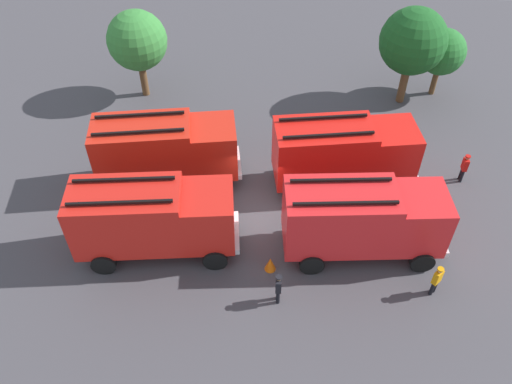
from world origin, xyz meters
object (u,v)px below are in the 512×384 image
fire_truck_0 (153,217)px  tree_2 (442,52)px  fire_truck_1 (363,218)px  fire_truck_2 (165,149)px  firefighter_0 (278,287)px  fire_truck_3 (344,152)px  tree_0 (137,41)px  traffic_cone_1 (270,264)px  firefighter_1 (412,143)px  tree_1 (413,42)px  traffic_cone_0 (171,135)px  firefighter_2 (464,167)px  firefighter_3 (437,280)px

fire_truck_0 → tree_2: 20.35m
fire_truck_1 → fire_truck_2: same height
firefighter_0 → tree_2: (9.57, 16.15, 1.98)m
fire_truck_0 → firefighter_0: size_ratio=4.40×
fire_truck_1 → firefighter_0: fire_truck_1 is taller
fire_truck_3 → tree_0: tree_0 is taller
traffic_cone_1 → firefighter_1: bearing=47.4°
tree_1 → traffic_cone_0: 14.96m
tree_1 → fire_truck_2: bearing=-148.9°
tree_0 → tree_2: bearing=3.0°
fire_truck_0 → tree_1: size_ratio=1.23×
fire_truck_0 → fire_truck_2: same height
fire_truck_0 → firefighter_2: size_ratio=4.41×
firefighter_2 → firefighter_0: bearing=41.6°
fire_truck_2 → firefighter_0: 9.37m
traffic_cone_0 → firefighter_0: bearing=-59.4°
fire_truck_0 → firefighter_0: (5.57, -2.58, -1.21)m
fire_truck_0 → fire_truck_2: (-0.25, 4.66, 0.00)m
firefighter_2 → firefighter_3: size_ratio=1.00×
firefighter_2 → tree_2: 8.43m
fire_truck_2 → tree_1: bearing=22.9°
fire_truck_0 → tree_0: (-3.10, 12.63, 1.56)m
traffic_cone_0 → fire_truck_1: bearing=-38.0°
firefighter_0 → tree_2: 18.88m
fire_truck_0 → firefighter_2: fire_truck_0 is taller
fire_truck_0 → fire_truck_2: 4.67m
traffic_cone_1 → firefighter_2: bearing=32.6°
fire_truck_3 → tree_0: size_ratio=1.35×
fire_truck_2 → fire_truck_3: (8.91, 0.19, 0.00)m
tree_1 → firefighter_0: bearing=-116.0°
fire_truck_3 → firefighter_0: (-3.09, -7.43, -1.21)m
firefighter_0 → fire_truck_0: bearing=-24.9°
fire_truck_1 → traffic_cone_0: bearing=137.8°
firefighter_3 → traffic_cone_0: size_ratio=2.94×
firefighter_0 → tree_0: 17.73m
firefighter_2 → firefighter_3: firefighter_3 is taller
firefighter_2 → tree_1: tree_1 is taller
firefighter_2 → tree_2: bearing=-88.9°
fire_truck_3 → firefighter_2: (6.40, 0.54, -1.21)m
fire_truck_0 → firefighter_3: (12.21, -1.87, -1.21)m
traffic_cone_0 → traffic_cone_1: traffic_cone_1 is taller
firefighter_0 → traffic_cone_0: (-6.33, 10.70, -0.65)m
firefighter_2 → tree_1: size_ratio=0.28×
tree_0 → tree_1: size_ratio=0.91×
fire_truck_3 → firefighter_0: size_ratio=4.45×
fire_truck_0 → traffic_cone_0: size_ratio=12.91×
fire_truck_2 → traffic_cone_1: (5.45, -5.59, -1.79)m
fire_truck_1 → firefighter_1: fire_truck_1 is taller
fire_truck_0 → firefighter_3: 12.41m
tree_1 → fire_truck_0: bearing=-135.8°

